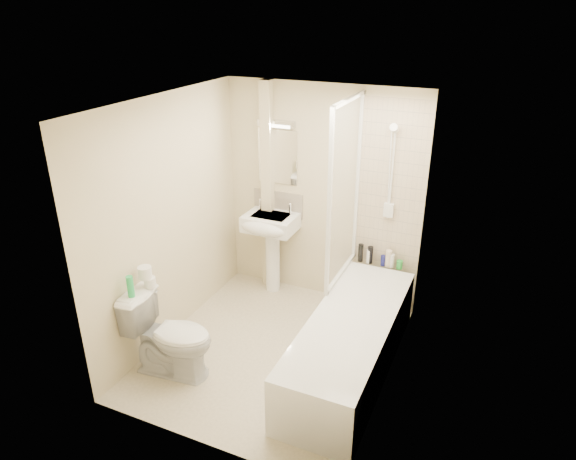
% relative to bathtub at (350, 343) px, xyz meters
% --- Properties ---
extents(floor, '(2.50, 2.50, 0.00)m').
position_rel_bathtub_xyz_m(floor, '(-0.75, -0.06, -0.29)').
color(floor, beige).
rests_on(floor, ground).
extents(wall_back, '(2.20, 0.02, 2.40)m').
position_rel_bathtub_xyz_m(wall_back, '(-0.75, 1.19, 0.91)').
color(wall_back, beige).
rests_on(wall_back, ground).
extents(wall_left, '(0.02, 2.50, 2.40)m').
position_rel_bathtub_xyz_m(wall_left, '(-1.85, -0.06, 0.91)').
color(wall_left, beige).
rests_on(wall_left, ground).
extents(wall_right, '(0.02, 2.50, 2.40)m').
position_rel_bathtub_xyz_m(wall_right, '(0.35, -0.06, 0.91)').
color(wall_right, beige).
rests_on(wall_right, ground).
extents(ceiling, '(2.20, 2.50, 0.02)m').
position_rel_bathtub_xyz_m(ceiling, '(-0.75, -0.06, 2.11)').
color(ceiling, white).
rests_on(ceiling, wall_back).
extents(tile_back, '(0.70, 0.01, 1.75)m').
position_rel_bathtub_xyz_m(tile_back, '(0.00, 1.18, 1.14)').
color(tile_back, beige).
rests_on(tile_back, wall_back).
extents(tile_right, '(0.01, 2.10, 1.75)m').
position_rel_bathtub_xyz_m(tile_right, '(0.34, 0.00, 1.14)').
color(tile_right, beige).
rests_on(tile_right, wall_right).
extents(pipe_boxing, '(0.12, 0.12, 2.40)m').
position_rel_bathtub_xyz_m(pipe_boxing, '(-1.37, 1.13, 0.91)').
color(pipe_boxing, beige).
rests_on(pipe_boxing, ground).
extents(splashback, '(0.60, 0.02, 0.30)m').
position_rel_bathtub_xyz_m(splashback, '(-1.27, 1.18, 0.74)').
color(splashback, beige).
rests_on(splashback, wall_back).
extents(mirror, '(0.46, 0.01, 0.60)m').
position_rel_bathtub_xyz_m(mirror, '(-1.27, 1.18, 1.29)').
color(mirror, white).
rests_on(mirror, wall_back).
extents(strip_light, '(0.42, 0.07, 0.07)m').
position_rel_bathtub_xyz_m(strip_light, '(-1.27, 1.16, 1.66)').
color(strip_light, silver).
rests_on(strip_light, wall_back).
extents(bathtub, '(0.70, 2.10, 0.55)m').
position_rel_bathtub_xyz_m(bathtub, '(0.00, 0.00, 0.00)').
color(bathtub, white).
rests_on(bathtub, ground).
extents(shower_screen, '(0.04, 0.92, 1.80)m').
position_rel_bathtub_xyz_m(shower_screen, '(-0.35, 0.74, 1.16)').
color(shower_screen, white).
rests_on(shower_screen, bathtub).
extents(shower_fixture, '(0.10, 0.16, 0.99)m').
position_rel_bathtub_xyz_m(shower_fixture, '(-0.00, 1.14, 1.26)').
color(shower_fixture, white).
rests_on(shower_fixture, wall_back).
extents(pedestal_sink, '(0.57, 0.51, 1.10)m').
position_rel_bathtub_xyz_m(pedestal_sink, '(-1.27, 0.96, 0.48)').
color(pedestal_sink, white).
rests_on(pedestal_sink, ground).
extents(bottle_black_a, '(0.06, 0.06, 0.20)m').
position_rel_bathtub_xyz_m(bottle_black_a, '(-0.25, 1.10, 0.36)').
color(bottle_black_a, black).
rests_on(bottle_black_a, bathtub).
extents(bottle_white_a, '(0.06, 0.06, 0.15)m').
position_rel_bathtub_xyz_m(bottle_white_a, '(-0.16, 1.10, 0.34)').
color(bottle_white_a, white).
rests_on(bottle_white_a, bathtub).
extents(bottle_black_b, '(0.06, 0.06, 0.19)m').
position_rel_bathtub_xyz_m(bottle_black_b, '(-0.15, 1.10, 0.36)').
color(bottle_black_b, black).
rests_on(bottle_black_b, bathtub).
extents(bottle_blue, '(0.05, 0.05, 0.12)m').
position_rel_bathtub_xyz_m(bottle_blue, '(-0.00, 1.10, 0.32)').
color(bottle_blue, navy).
rests_on(bottle_blue, bathtub).
extents(bottle_cream, '(0.07, 0.07, 0.19)m').
position_rel_bathtub_xyz_m(bottle_cream, '(0.05, 1.10, 0.35)').
color(bottle_cream, beige).
rests_on(bottle_cream, bathtub).
extents(bottle_white_b, '(0.05, 0.05, 0.15)m').
position_rel_bathtub_xyz_m(bottle_white_b, '(0.09, 1.10, 0.34)').
color(bottle_white_b, white).
rests_on(bottle_white_b, bathtub).
extents(bottle_green, '(0.06, 0.06, 0.09)m').
position_rel_bathtub_xyz_m(bottle_green, '(0.17, 1.10, 0.31)').
color(bottle_green, green).
rests_on(bottle_green, bathtub).
extents(toilet, '(0.61, 0.87, 0.79)m').
position_rel_bathtub_xyz_m(toilet, '(-1.47, -0.69, 0.11)').
color(toilet, white).
rests_on(toilet, ground).
extents(toilet_roll_lower, '(0.10, 0.10, 0.09)m').
position_rel_bathtub_xyz_m(toilet_roll_lower, '(-1.71, -0.59, 0.55)').
color(toilet_roll_lower, white).
rests_on(toilet_roll_lower, toilet).
extents(toilet_roll_upper, '(0.12, 0.12, 0.11)m').
position_rel_bathtub_xyz_m(toilet_roll_upper, '(-1.74, -0.61, 0.65)').
color(toilet_roll_upper, white).
rests_on(toilet_roll_upper, toilet_roll_lower).
extents(green_bottle, '(0.06, 0.06, 0.20)m').
position_rel_bathtub_xyz_m(green_bottle, '(-1.75, -0.80, 0.60)').
color(green_bottle, '#27BD5B').
rests_on(green_bottle, toilet).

